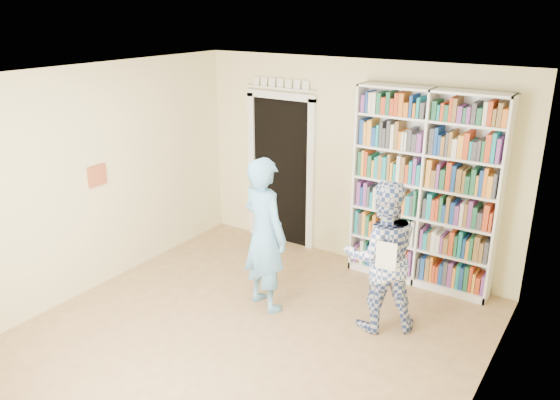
{
  "coord_description": "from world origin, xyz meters",
  "views": [
    {
      "loc": [
        2.99,
        -3.8,
        3.31
      ],
      "look_at": [
        -0.08,
        0.9,
        1.3
      ],
      "focal_mm": 35.0,
      "sensor_mm": 36.0,
      "label": 1
    }
  ],
  "objects": [
    {
      "name": "floor",
      "position": [
        0.0,
        0.0,
        0.0
      ],
      "size": [
        5.0,
        5.0,
        0.0
      ],
      "primitive_type": "plane",
      "color": "#8E6544",
      "rests_on": "ground"
    },
    {
      "name": "bookshelf",
      "position": [
        1.05,
        2.34,
        1.23
      ],
      "size": [
        1.77,
        0.33,
        2.43
      ],
      "rotation": [
        0.0,
        0.0,
        0.36
      ],
      "color": "white",
      "rests_on": "floor"
    },
    {
      "name": "wall_left",
      "position": [
        -2.25,
        0.0,
        1.35
      ],
      "size": [
        0.0,
        5.0,
        5.0
      ],
      "primitive_type": "plane",
      "rotation": [
        1.57,
        0.0,
        1.57
      ],
      "color": "beige",
      "rests_on": "floor"
    },
    {
      "name": "doorway",
      "position": [
        -1.1,
        2.48,
        1.18
      ],
      "size": [
        1.1,
        0.08,
        2.43
      ],
      "color": "black",
      "rests_on": "floor"
    },
    {
      "name": "wall_right",
      "position": [
        2.25,
        0.0,
        1.35
      ],
      "size": [
        0.0,
        5.0,
        5.0
      ],
      "primitive_type": "plane",
      "rotation": [
        1.57,
        0.0,
        -1.57
      ],
      "color": "beige",
      "rests_on": "floor"
    },
    {
      "name": "ceiling",
      "position": [
        0.0,
        0.0,
        2.7
      ],
      "size": [
        5.0,
        5.0,
        0.0
      ],
      "primitive_type": "plane",
      "rotation": [
        3.14,
        0.0,
        0.0
      ],
      "color": "white",
      "rests_on": "wall_back"
    },
    {
      "name": "man_blue",
      "position": [
        -0.22,
        0.79,
        0.89
      ],
      "size": [
        0.75,
        0.61,
        1.79
      ],
      "primitive_type": "imported",
      "rotation": [
        0.0,
        0.0,
        2.82
      ],
      "color": "#60A1D6",
      "rests_on": "floor"
    },
    {
      "name": "man_plaid",
      "position": [
        1.05,
        1.11,
        0.83
      ],
      "size": [
        1.02,
        0.98,
        1.66
      ],
      "primitive_type": "imported",
      "rotation": [
        0.0,
        0.0,
        3.76
      ],
      "color": "#2F4791",
      "rests_on": "floor"
    },
    {
      "name": "wall_back",
      "position": [
        0.0,
        2.5,
        1.35
      ],
      "size": [
        4.5,
        0.0,
        4.5
      ],
      "primitive_type": "plane",
      "rotation": [
        1.57,
        0.0,
        0.0
      ],
      "color": "beige",
      "rests_on": "floor"
    },
    {
      "name": "wall_art",
      "position": [
        -2.23,
        0.2,
        1.4
      ],
      "size": [
        0.03,
        0.25,
        0.25
      ],
      "primitive_type": "cube",
      "color": "brown",
      "rests_on": "wall_left"
    },
    {
      "name": "paper_sheet",
      "position": [
        1.21,
        0.83,
        0.99
      ],
      "size": [
        0.21,
        0.03,
        0.29
      ],
      "primitive_type": "cube",
      "rotation": [
        0.0,
        0.0,
        0.11
      ],
      "color": "white",
      "rests_on": "man_plaid"
    }
  ]
}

